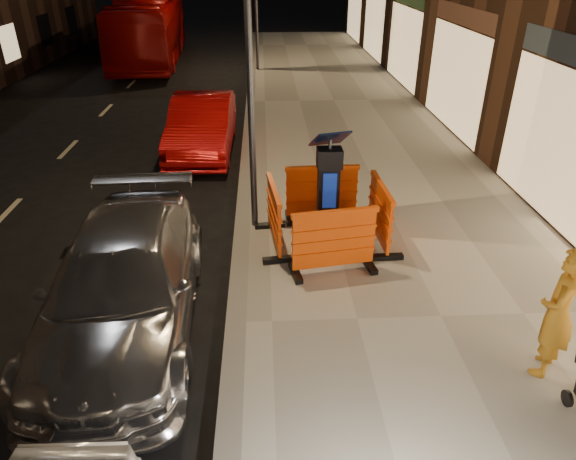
{
  "coord_description": "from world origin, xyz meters",
  "views": [
    {
      "loc": [
        0.47,
        -5.88,
        4.85
      ],
      "look_at": [
        0.8,
        1.0,
        1.1
      ],
      "focal_mm": 32.0,
      "sensor_mm": 36.0,
      "label": 1
    }
  ],
  "objects_px": {
    "barrier_bldgside": "(380,214)",
    "barrier_back": "(322,193)",
    "car_silver": "(131,324)",
    "parking_kiosk": "(328,192)",
    "barrier_front": "(334,241)",
    "car_red": "(204,151)",
    "man": "(558,313)",
    "barrier_kerbside": "(274,216)",
    "bus_doubledecker": "(154,62)"
  },
  "relations": [
    {
      "from": "car_red",
      "to": "barrier_back",
      "type": "bearing_deg",
      "value": -57.86
    },
    {
      "from": "car_red",
      "to": "bus_doubledecker",
      "type": "xyz_separation_m",
      "value": [
        -3.78,
        13.25,
        0.0
      ]
    },
    {
      "from": "car_silver",
      "to": "car_red",
      "type": "xyz_separation_m",
      "value": [
        0.38,
        7.45,
        0.0
      ]
    },
    {
      "from": "barrier_front",
      "to": "car_red",
      "type": "height_order",
      "value": "barrier_front"
    },
    {
      "from": "parking_kiosk",
      "to": "barrier_front",
      "type": "xyz_separation_m",
      "value": [
        0.0,
        -0.95,
        -0.45
      ]
    },
    {
      "from": "barrier_bldgside",
      "to": "car_red",
      "type": "xyz_separation_m",
      "value": [
        -3.7,
        5.42,
        -0.71
      ]
    },
    {
      "from": "barrier_kerbside",
      "to": "bus_doubledecker",
      "type": "bearing_deg",
      "value": 10.18
    },
    {
      "from": "barrier_bldgside",
      "to": "bus_doubledecker",
      "type": "distance_m",
      "value": 20.13
    },
    {
      "from": "parking_kiosk",
      "to": "barrier_back",
      "type": "distance_m",
      "value": 1.05
    },
    {
      "from": "parking_kiosk",
      "to": "barrier_front",
      "type": "relative_size",
      "value": 1.4
    },
    {
      "from": "barrier_front",
      "to": "bus_doubledecker",
      "type": "height_order",
      "value": "bus_doubledecker"
    },
    {
      "from": "barrier_front",
      "to": "man",
      "type": "relative_size",
      "value": 0.81
    },
    {
      "from": "car_silver",
      "to": "bus_doubledecker",
      "type": "distance_m",
      "value": 20.97
    },
    {
      "from": "barrier_bldgside",
      "to": "bus_doubledecker",
      "type": "relative_size",
      "value": 0.13
    },
    {
      "from": "man",
      "to": "car_red",
      "type": "bearing_deg",
      "value": -111.21
    },
    {
      "from": "barrier_kerbside",
      "to": "barrier_bldgside",
      "type": "relative_size",
      "value": 1.0
    },
    {
      "from": "car_red",
      "to": "car_silver",
      "type": "bearing_deg",
      "value": -92.34
    },
    {
      "from": "barrier_back",
      "to": "barrier_kerbside",
      "type": "relative_size",
      "value": 1.0
    },
    {
      "from": "car_silver",
      "to": "man",
      "type": "height_order",
      "value": "man"
    },
    {
      "from": "parking_kiosk",
      "to": "barrier_front",
      "type": "height_order",
      "value": "parking_kiosk"
    },
    {
      "from": "barrier_kerbside",
      "to": "car_silver",
      "type": "relative_size",
      "value": 0.29
    },
    {
      "from": "parking_kiosk",
      "to": "barrier_kerbside",
      "type": "height_order",
      "value": "parking_kiosk"
    },
    {
      "from": "car_silver",
      "to": "man",
      "type": "xyz_separation_m",
      "value": [
        5.51,
        -1.33,
        1.04
      ]
    },
    {
      "from": "barrier_kerbside",
      "to": "car_silver",
      "type": "distance_m",
      "value": 3.06
    },
    {
      "from": "barrier_bldgside",
      "to": "barrier_kerbside",
      "type": "bearing_deg",
      "value": 87.53
    },
    {
      "from": "car_red",
      "to": "bus_doubledecker",
      "type": "bearing_deg",
      "value": 106.51
    },
    {
      "from": "barrier_back",
      "to": "bus_doubledecker",
      "type": "bearing_deg",
      "value": 108.77
    },
    {
      "from": "parking_kiosk",
      "to": "barrier_front",
      "type": "bearing_deg",
      "value": -94.47
    },
    {
      "from": "barrier_front",
      "to": "parking_kiosk",
      "type": "bearing_deg",
      "value": 80.53
    },
    {
      "from": "barrier_front",
      "to": "barrier_bldgside",
      "type": "xyz_separation_m",
      "value": [
        0.95,
        0.95,
        0.0
      ]
    },
    {
      "from": "barrier_bldgside",
      "to": "man",
      "type": "height_order",
      "value": "man"
    },
    {
      "from": "barrier_back",
      "to": "car_silver",
      "type": "xyz_separation_m",
      "value": [
        -3.13,
        -2.98,
        -0.71
      ]
    },
    {
      "from": "parking_kiosk",
      "to": "barrier_bldgside",
      "type": "distance_m",
      "value": 1.05
    },
    {
      "from": "parking_kiosk",
      "to": "barrier_kerbside",
      "type": "relative_size",
      "value": 1.4
    },
    {
      "from": "barrier_back",
      "to": "bus_doubledecker",
      "type": "xyz_separation_m",
      "value": [
        -6.53,
        17.72,
        -0.71
      ]
    },
    {
      "from": "barrier_bldgside",
      "to": "man",
      "type": "xyz_separation_m",
      "value": [
        1.44,
        -3.36,
        0.33
      ]
    },
    {
      "from": "parking_kiosk",
      "to": "car_silver",
      "type": "relative_size",
      "value": 0.4
    },
    {
      "from": "car_silver",
      "to": "parking_kiosk",
      "type": "bearing_deg",
      "value": 30.1
    },
    {
      "from": "barrier_front",
      "to": "barrier_bldgside",
      "type": "distance_m",
      "value": 1.34
    },
    {
      "from": "bus_doubledecker",
      "to": "barrier_bldgside",
      "type": "bearing_deg",
      "value": -72.17
    },
    {
      "from": "barrier_bldgside",
      "to": "car_silver",
      "type": "xyz_separation_m",
      "value": [
        -4.08,
        -2.03,
        -0.71
      ]
    },
    {
      "from": "barrier_bldgside",
      "to": "barrier_back",
      "type": "bearing_deg",
      "value": 42.53
    },
    {
      "from": "parking_kiosk",
      "to": "car_silver",
      "type": "distance_m",
      "value": 3.9
    },
    {
      "from": "barrier_bldgside",
      "to": "parking_kiosk",
      "type": "bearing_deg",
      "value": 87.53
    },
    {
      "from": "man",
      "to": "car_silver",
      "type": "bearing_deg",
      "value": -65.13
    },
    {
      "from": "barrier_back",
      "to": "bus_doubledecker",
      "type": "relative_size",
      "value": 0.13
    },
    {
      "from": "parking_kiosk",
      "to": "barrier_back",
      "type": "bearing_deg",
      "value": 85.53
    },
    {
      "from": "barrier_front",
      "to": "man",
      "type": "xyz_separation_m",
      "value": [
        2.39,
        -2.41,
        0.33
      ]
    },
    {
      "from": "parking_kiosk",
      "to": "barrier_front",
      "type": "distance_m",
      "value": 1.05
    },
    {
      "from": "bus_doubledecker",
      "to": "car_red",
      "type": "bearing_deg",
      "value": -78.07
    }
  ]
}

